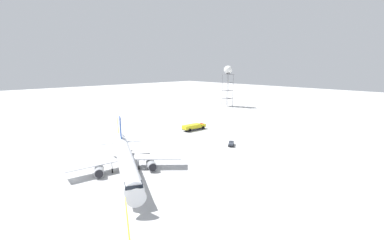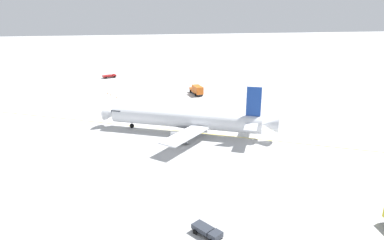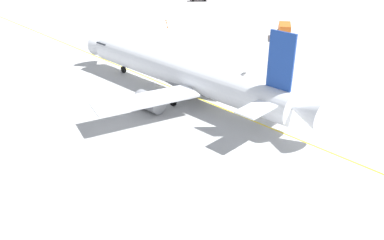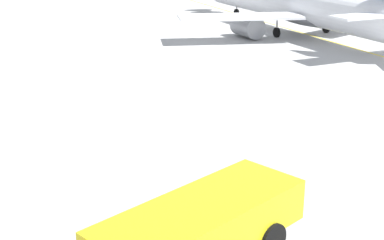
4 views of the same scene
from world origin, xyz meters
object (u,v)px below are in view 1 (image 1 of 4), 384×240
Objects in this scene: airliner_main at (126,161)px; radar_tower at (228,72)px; baggage_truck_truck at (231,144)px; fire_tender_truck at (194,126)px.

radar_tower is (-109.11, -55.72, 19.54)m from airliner_main.
radar_tower is at bearing 5.21° from baggage_truck_truck.
airliner_main is 38.66m from baggage_truck_truck.
airliner_main is at bearing 139.82° from baggage_truck_truck.
radar_tower reaches higher than airliner_main.
airliner_main is 8.97× the size of baggage_truck_truck.
fire_tender_truck is at bearing 140.67° from airliner_main.
baggage_truck_truck is at bearing -99.98° from fire_tender_truck.
baggage_truck_truck is at bearing 40.01° from radar_tower.
fire_tender_truck is 0.41× the size of radar_tower.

